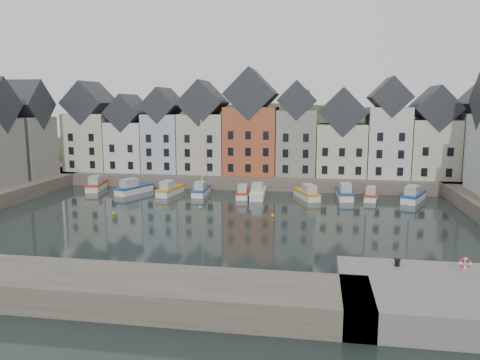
% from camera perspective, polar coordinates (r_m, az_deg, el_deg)
% --- Properties ---
extents(ground, '(260.00, 260.00, 0.00)m').
position_cam_1_polar(ground, '(54.23, -2.86, -5.53)').
color(ground, black).
rests_on(ground, ground).
extents(far_quay, '(90.00, 16.00, 2.00)m').
position_cam_1_polar(far_quay, '(82.98, 1.55, 0.38)').
color(far_quay, '#514A3E').
rests_on(far_quay, ground).
extents(near_quay, '(18.00, 10.00, 2.00)m').
position_cam_1_polar(near_quay, '(35.42, 27.10, -13.08)').
color(near_quay, '#60605E').
rests_on(near_quay, ground).
extents(near_wall, '(50.00, 6.00, 2.00)m').
position_cam_1_polar(near_wall, '(38.35, -25.47, -11.25)').
color(near_wall, '#514A3E').
rests_on(near_wall, ground).
extents(hillside, '(153.60, 70.40, 64.00)m').
position_cam_1_polar(hillside, '(112.39, 3.36, -7.16)').
color(hillside, '#253118').
rests_on(hillside, ground).
extents(far_terrace, '(72.37, 8.16, 17.78)m').
position_cam_1_polar(far_terrace, '(79.76, 3.67, 5.70)').
color(far_terrace, beige).
rests_on(far_terrace, far_quay).
extents(left_terrace, '(7.65, 17.00, 15.69)m').
position_cam_1_polar(left_terrace, '(80.28, -26.73, 4.75)').
color(left_terrace, gray).
rests_on(left_terrace, left_quay).
extents(mooring_buoys, '(20.50, 5.50, 0.50)m').
position_cam_1_polar(mooring_buoys, '(60.15, -5.51, -3.93)').
color(mooring_buoys, '#C28616').
rests_on(mooring_buoys, ground).
extents(boat_a, '(3.23, 6.96, 2.57)m').
position_cam_1_polar(boat_a, '(79.59, -17.06, -0.59)').
color(boat_a, silver).
rests_on(boat_a, ground).
extents(boat_b, '(4.42, 7.13, 2.62)m').
position_cam_1_polar(boat_b, '(74.92, -12.89, -1.00)').
color(boat_b, silver).
rests_on(boat_b, ground).
extents(boat_c, '(2.84, 6.64, 2.47)m').
position_cam_1_polar(boat_c, '(72.73, -8.56, -1.21)').
color(boat_c, silver).
rests_on(boat_c, ground).
extents(boat_d, '(2.13, 6.18, 11.67)m').
position_cam_1_polar(boat_d, '(71.94, -4.78, -1.23)').
color(boat_d, silver).
rests_on(boat_d, ground).
extents(boat_e, '(2.31, 5.88, 2.20)m').
position_cam_1_polar(boat_e, '(70.04, 0.34, -1.57)').
color(boat_e, silver).
rests_on(boat_e, ground).
extents(boat_f, '(2.43, 6.78, 2.57)m').
position_cam_1_polar(boat_f, '(69.64, 2.18, -1.55)').
color(boat_f, silver).
rests_on(boat_f, ground).
extents(boat_g, '(4.27, 6.68, 2.46)m').
position_cam_1_polar(boat_g, '(69.61, 8.18, -1.67)').
color(boat_g, silver).
rests_on(boat_g, ground).
extents(boat_h, '(2.44, 6.87, 2.60)m').
position_cam_1_polar(boat_h, '(70.94, 12.63, -1.56)').
color(boat_h, silver).
rests_on(boat_h, ground).
extents(boat_i, '(2.72, 5.91, 2.18)m').
position_cam_1_polar(boat_i, '(71.03, 15.71, -1.78)').
color(boat_i, silver).
rests_on(boat_i, ground).
extents(boat_j, '(4.69, 7.09, 2.62)m').
position_cam_1_polar(boat_j, '(71.48, 20.37, -1.84)').
color(boat_j, silver).
rests_on(boat_j, ground).
extents(mooring_bollard, '(0.48, 0.48, 0.56)m').
position_cam_1_polar(mooring_bollard, '(36.92, 18.62, -9.46)').
color(mooring_bollard, black).
rests_on(mooring_bollard, near_quay).
extents(life_ring_post, '(0.80, 0.17, 1.30)m').
position_cam_1_polar(life_ring_post, '(36.63, 25.74, -9.15)').
color(life_ring_post, gray).
rests_on(life_ring_post, near_quay).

